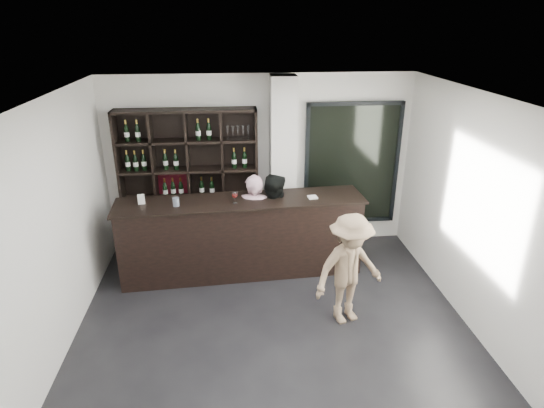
{
  "coord_description": "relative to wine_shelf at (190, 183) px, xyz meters",
  "views": [
    {
      "loc": [
        -0.48,
        -4.46,
        3.69
      ],
      "look_at": [
        0.05,
        1.1,
        1.39
      ],
      "focal_mm": 30.0,
      "sensor_mm": 36.0,
      "label": 1
    }
  ],
  "objects": [
    {
      "name": "floor",
      "position": [
        1.15,
        -2.57,
        -1.2
      ],
      "size": [
        5.0,
        5.5,
        0.01
      ],
      "primitive_type": "cube",
      "color": "black",
      "rests_on": "ground"
    },
    {
      "name": "wine_shelf",
      "position": [
        0.0,
        0.0,
        0.0
      ],
      "size": [
        2.2,
        0.35,
        2.4
      ],
      "primitive_type": null,
      "color": "black",
      "rests_on": "floor"
    },
    {
      "name": "structural_column",
      "position": [
        1.5,
        -0.1,
        0.25
      ],
      "size": [
        0.4,
        0.4,
        2.9
      ],
      "primitive_type": "cube",
      "color": "silver",
      "rests_on": "floor"
    },
    {
      "name": "glass_panel",
      "position": [
        2.7,
        0.12,
        0.2
      ],
      "size": [
        1.6,
        0.08,
        2.1
      ],
      "color": "black",
      "rests_on": "floor"
    },
    {
      "name": "tasting_counter",
      "position": [
        0.8,
        -0.83,
        -0.59
      ],
      "size": [
        3.66,
        0.75,
        1.21
      ],
      "rotation": [
        0.0,
        0.0,
        0.06
      ],
      "color": "black",
      "rests_on": "floor"
    },
    {
      "name": "taster_pink",
      "position": [
        1.0,
        -0.72,
        -0.42
      ],
      "size": [
        0.64,
        0.49,
        1.56
      ],
      "primitive_type": "imported",
      "rotation": [
        0.0,
        0.0,
        2.92
      ],
      "color": "#CDA0AE",
      "rests_on": "floor"
    },
    {
      "name": "taster_black",
      "position": [
        1.28,
        -0.72,
        -0.42
      ],
      "size": [
        0.91,
        0.81,
        1.56
      ],
      "primitive_type": "imported",
      "rotation": [
        0.0,
        0.0,
        2.79
      ],
      "color": "black",
      "rests_on": "floor"
    },
    {
      "name": "customer",
      "position": [
        2.11,
        -2.17,
        -0.45
      ],
      "size": [
        1.1,
        0.85,
        1.5
      ],
      "primitive_type": "imported",
      "rotation": [
        0.0,
        0.0,
        0.35
      ],
      "color": "#957A5D",
      "rests_on": "floor"
    },
    {
      "name": "wine_glass",
      "position": [
        0.71,
        -0.94,
        0.11
      ],
      "size": [
        0.11,
        0.11,
        0.2
      ],
      "primitive_type": null,
      "rotation": [
        0.0,
        0.0,
        -0.29
      ],
      "color": "white",
      "rests_on": "tasting_counter"
    },
    {
      "name": "spit_cup",
      "position": [
        -0.12,
        -0.96,
        0.07
      ],
      "size": [
        0.11,
        0.11,
        0.12
      ],
      "primitive_type": "cylinder",
      "rotation": [
        0.0,
        0.0,
        -0.19
      ],
      "color": "silver",
      "rests_on": "tasting_counter"
    },
    {
      "name": "napkin_stack",
      "position": [
        1.86,
        -0.84,
        0.02
      ],
      "size": [
        0.15,
        0.15,
        0.02
      ],
      "primitive_type": "cube",
      "rotation": [
        0.0,
        0.0,
        0.12
      ],
      "color": "white",
      "rests_on": "tasting_counter"
    },
    {
      "name": "card_stand",
      "position": [
        -0.62,
        -0.84,
        0.08
      ],
      "size": [
        0.1,
        0.06,
        0.14
      ],
      "primitive_type": "cube",
      "rotation": [
        0.0,
        0.0,
        0.11
      ],
      "color": "white",
      "rests_on": "tasting_counter"
    }
  ]
}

